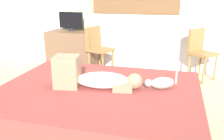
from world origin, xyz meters
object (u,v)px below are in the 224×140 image
Objects in this scene: cup at (92,28)px; person_lying at (93,77)px; desk at (73,50)px; chair_by_desk at (98,47)px; bed at (99,108)px; cat at (161,83)px; chair_spare at (200,50)px; tv_monitor at (71,21)px.

person_lying is at bearing -70.74° from cup.
chair_by_desk is (0.56, -0.19, 0.14)m from desk.
cat reaches higher than bed.
cat is at bearing 11.09° from person_lying.
bed is 2.55× the size of chair_spare.
chair_spare is (1.96, -0.13, -0.28)m from cup.
chair_spare is (0.52, 1.83, -0.02)m from cat.
person_lying is 1.96× the size of tv_monitor.
person_lying is at bearing -60.79° from tv_monitor.
desk is 0.61m from chair_by_desk.
chair_spare is at bearing 74.06° from cat.
chair_by_desk is at bearing -56.91° from cup.
bed is 2.29m from desk.
tv_monitor is (-1.16, 1.98, 0.69)m from bed.
bed is 2.55× the size of chair_by_desk.
chair_by_desk reaches higher than person_lying.
cat is 2.05m from chair_by_desk.
cup reaches higher than desk.
cup is 0.11× the size of chair_spare.
chair_by_desk is 1.00× the size of chair_spare.
tv_monitor is (-1.81, 1.84, 0.39)m from cat.
chair_by_desk reaches higher than cup.
cup is at bearing 110.51° from bed.
person_lying is 2.26m from desk.
bed is at bearing -60.05° from desk.
desk is 0.55m from tv_monitor.
chair_by_desk is 1.76m from chair_spare.
person_lying is (-0.06, 0.01, 0.35)m from bed.
cat is at bearing 12.79° from bed.
desk is at bearing 179.85° from chair_spare.
cat is at bearing -53.79° from cup.
chair_by_desk is (-1.23, 1.64, -0.02)m from cat.
tv_monitor reaches higher than cup.
person_lying is 2.32m from chair_spare.
bed is 4.56× the size of tv_monitor.
person_lying is at bearing -61.16° from desk.
cat is (0.65, 0.15, 0.30)m from bed.
bed is at bearing -59.69° from tv_monitor.
tv_monitor is 2.36m from chair_spare.
tv_monitor reaches higher than person_lying.
tv_monitor is at bearing 161.45° from chair_by_desk.
cup is (-1.44, 1.96, 0.26)m from cat.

